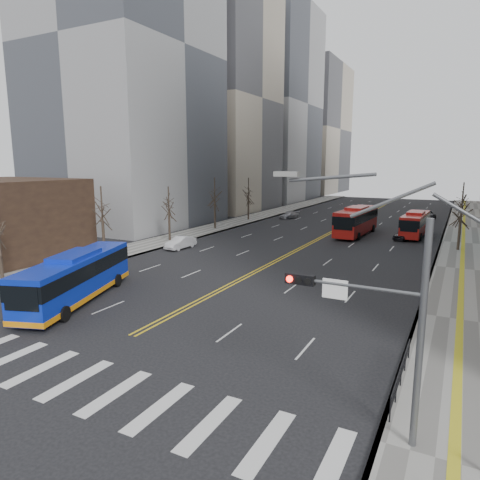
{
  "coord_description": "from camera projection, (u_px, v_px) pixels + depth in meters",
  "views": [
    {
      "loc": [
        16.05,
        -12.43,
        9.71
      ],
      "look_at": [
        3.35,
        11.88,
        4.71
      ],
      "focal_mm": 32.0,
      "sensor_mm": 36.0,
      "label": 1
    }
  ],
  "objects": [
    {
      "name": "crosswalk",
      "position": [
        58.0,
        374.0,
        19.89
      ],
      "size": [
        26.7,
        4.0,
        0.01
      ],
      "color": "silver",
      "rests_on": "ground"
    },
    {
      "name": "car_silver",
      "position": [
        289.0,
        215.0,
        74.78
      ],
      "size": [
        2.87,
        4.47,
        1.2
      ],
      "primitive_type": "imported",
      "rotation": [
        0.0,
        0.0,
        -0.31
      ],
      "color": "#AAAAB0",
      "rests_on": "ground"
    },
    {
      "name": "blue_bus",
      "position": [
        76.0,
        276.0,
        30.01
      ],
      "size": [
        6.38,
        12.2,
        3.5
      ],
      "color": "#0C27BB",
      "rests_on": "ground"
    },
    {
      "name": "centerline",
      "position": [
        347.0,
        224.0,
        67.86
      ],
      "size": [
        0.55,
        100.0,
        0.01
      ],
      "color": "gold",
      "rests_on": "ground"
    },
    {
      "name": "street_trees",
      "position": [
        249.0,
        202.0,
        52.42
      ],
      "size": [
        35.2,
        47.2,
        7.6
      ],
      "color": "black",
      "rests_on": "ground"
    },
    {
      "name": "red_bus_far",
      "position": [
        415.0,
        222.0,
        56.56
      ],
      "size": [
        2.99,
        10.54,
        3.33
      ],
      "color": "#A71611",
      "rests_on": "ground"
    },
    {
      "name": "sidewalk_left",
      "position": [
        225.0,
        225.0,
        66.64
      ],
      "size": [
        5.0,
        130.0,
        0.15
      ],
      "primitive_type": "cube",
      "color": "slate",
      "rests_on": "ground"
    },
    {
      "name": "red_bus_near",
      "position": [
        356.0,
        219.0,
        57.59
      ],
      "size": [
        3.46,
        12.32,
        3.84
      ],
      "color": "#A71611",
      "rests_on": "ground"
    },
    {
      "name": "car_dark_far",
      "position": [
        428.0,
        214.0,
        75.51
      ],
      "size": [
        3.13,
        5.05,
        1.3
      ],
      "primitive_type": "imported",
      "rotation": [
        0.0,
        0.0,
        0.22
      ],
      "color": "black",
      "rests_on": "ground"
    },
    {
      "name": "ground",
      "position": [
        58.0,
        374.0,
        19.89
      ],
      "size": [
        220.0,
        220.0,
        0.0
      ],
      "primitive_type": "plane",
      "color": "black"
    },
    {
      "name": "office_towers",
      "position": [
        372.0,
        80.0,
        75.29
      ],
      "size": [
        83.0,
        134.0,
        58.0
      ],
      "color": "#959598",
      "rests_on": "ground"
    },
    {
      "name": "signal_mast",
      "position": [
        377.0,
        308.0,
        14.5
      ],
      "size": [
        5.37,
        0.37,
        9.39
      ],
      "color": "slate",
      "rests_on": "ground"
    },
    {
      "name": "sidewalk_right",
      "position": [
        472.0,
        244.0,
        51.15
      ],
      "size": [
        7.0,
        130.0,
        0.15
      ],
      "primitive_type": "cube",
      "color": "slate",
      "rests_on": "ground"
    },
    {
      "name": "car_dark_mid",
      "position": [
        405.0,
        235.0,
        54.04
      ],
      "size": [
        2.99,
        4.32,
        1.37
      ],
      "primitive_type": "imported",
      "rotation": [
        0.0,
        0.0,
        -0.38
      ],
      "color": "black",
      "rests_on": "ground"
    },
    {
      "name": "car_white",
      "position": [
        180.0,
        243.0,
        48.67
      ],
      "size": [
        1.73,
        4.31,
        1.39
      ],
      "primitive_type": "imported",
      "rotation": [
        0.0,
        0.0,
        -0.06
      ],
      "color": "silver",
      "rests_on": "ground"
    },
    {
      "name": "pedestrian_railing",
      "position": [
        401.0,
        371.0,
        18.47
      ],
      "size": [
        0.06,
        6.06,
        1.02
      ],
      "color": "black",
      "rests_on": "sidewalk_right"
    }
  ]
}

